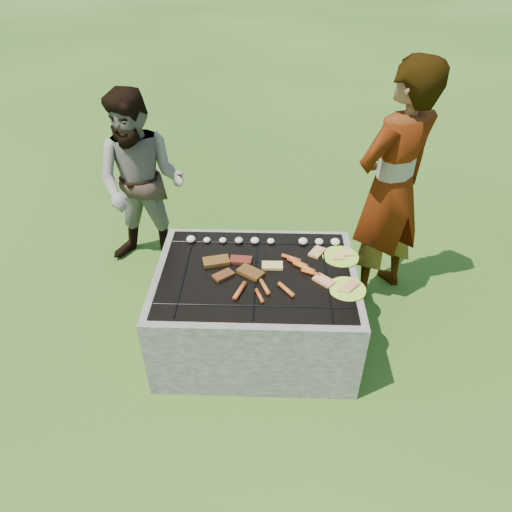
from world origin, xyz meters
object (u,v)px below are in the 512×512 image
at_px(fire_pit, 256,310).
at_px(plate_far, 341,257).
at_px(cook, 391,189).
at_px(plate_near, 347,289).
at_px(bystander, 142,184).

distance_m(fire_pit, plate_far, 0.68).
height_order(fire_pit, cook, cook).
xyz_separation_m(plate_near, bystander, (-1.49, 1.07, 0.13)).
bearing_deg(cook, plate_far, 14.72).
xyz_separation_m(plate_far, bystander, (-1.49, 0.74, 0.13)).
distance_m(plate_far, plate_near, 0.33).
height_order(plate_far, bystander, bystander).
relative_size(plate_far, bystander, 0.20).
distance_m(cook, bystander, 1.90).
bearing_deg(fire_pit, bystander, 135.29).
bearing_deg(plate_far, cook, 48.75).
bearing_deg(plate_near, plate_far, 90.03).
xyz_separation_m(plate_near, cook, (0.37, 0.75, 0.29)).
relative_size(plate_near, bystander, 0.17).
bearing_deg(bystander, plate_far, -20.06).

